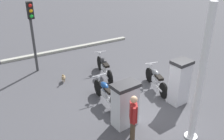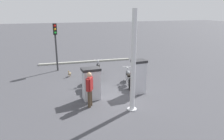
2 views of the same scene
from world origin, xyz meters
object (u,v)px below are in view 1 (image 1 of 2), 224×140
motorcycle_extra (104,67)px  canopy_support_pole (200,80)px  motorcycle_far_pump (106,92)px  attendant_person (133,116)px  fuel_pump_far (125,104)px  wandering_duck (63,77)px  motorcycle_near_pump (156,79)px  fuel_pump_near (179,82)px  roadside_traffic_light (32,25)px

motorcycle_extra → canopy_support_pole: canopy_support_pole is taller
motorcycle_far_pump → attendant_person: 2.22m
fuel_pump_far → canopy_support_pole: canopy_support_pole is taller
wandering_duck → canopy_support_pole: bearing=-160.5°
fuel_pump_far → wandering_duck: fuel_pump_far is taller
motorcycle_far_pump → motorcycle_near_pump: bearing=-95.2°
motorcycle_far_pump → wandering_duck: 2.49m
fuel_pump_near → motorcycle_far_pump: 2.71m
fuel_pump_far → motorcycle_far_pump: 1.43m
roadside_traffic_light → canopy_support_pole: bearing=-160.2°
motorcycle_extra → roadside_traffic_light: roadside_traffic_light is taller
attendant_person → roadside_traffic_light: (6.11, 0.89, 1.33)m
fuel_pump_far → motorcycle_extra: 3.49m
fuel_pump_near → roadside_traffic_light: size_ratio=0.53×
fuel_pump_near → wandering_duck: fuel_pump_near is taller
fuel_pump_near → motorcycle_extra: bearing=20.4°
fuel_pump_far → motorcycle_near_pump: bearing=-63.5°
fuel_pump_far → motorcycle_far_pump: fuel_pump_far is taller
fuel_pump_far → motorcycle_near_pump: 2.68m
attendant_person → roadside_traffic_light: size_ratio=0.49×
attendant_person → canopy_support_pole: size_ratio=0.38×
motorcycle_extra → fuel_pump_far: bearing=159.8°
attendant_person → roadside_traffic_light: roadside_traffic_light is taller
motorcycle_extra → attendant_person: size_ratio=1.37×
motorcycle_extra → canopy_support_pole: (-4.87, -0.17, 1.52)m
motorcycle_near_pump → wandering_duck: bearing=48.4°
attendant_person → canopy_support_pole: (-0.85, -1.62, 1.11)m
wandering_duck → roadside_traffic_light: (1.58, 0.60, 2.02)m
canopy_support_pole → motorcycle_extra: bearing=2.0°
fuel_pump_near → motorcycle_far_pump: fuel_pump_near is taller
motorcycle_far_pump → wandering_duck: (2.38, 0.66, -0.26)m
fuel_pump_near → roadside_traffic_light: roadside_traffic_light is taller
attendant_person → canopy_support_pole: 2.14m
motorcycle_extra → wandering_duck: motorcycle_extra is taller
motorcycle_far_pump → attendant_person: attendant_person is taller
motorcycle_far_pump → attendant_person: (-2.15, 0.37, 0.42)m
motorcycle_far_pump → canopy_support_pole: bearing=-157.5°
fuel_pump_near → canopy_support_pole: (-1.61, 1.04, 1.12)m
motorcycle_extra → attendant_person: (-4.02, 1.44, 0.42)m
motorcycle_near_pump → canopy_support_pole: (-2.80, 1.01, 1.54)m
roadside_traffic_light → motorcycle_far_pump: bearing=-162.3°
motorcycle_near_pump → attendant_person: size_ratio=1.22×
attendant_person → motorcycle_near_pump: bearing=-53.5°
fuel_pump_near → motorcycle_extra: size_ratio=0.80×
attendant_person → wandering_duck: size_ratio=3.66×
wandering_duck → fuel_pump_near: bearing=-142.0°
attendant_person → motorcycle_extra: bearing=-19.8°
fuel_pump_far → attendant_person: size_ratio=0.98×
fuel_pump_near → attendant_person: size_ratio=1.10×
motorcycle_near_pump → roadside_traffic_light: (4.17, 3.52, 1.77)m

